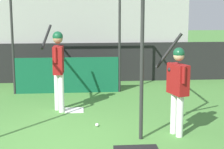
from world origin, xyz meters
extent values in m
plane|color=#477F38|center=(0.00, 0.00, 0.00)|extent=(60.00, 60.00, 0.00)
cube|color=black|center=(0.00, 5.70, 0.64)|extent=(24.00, 0.12, 1.27)
cube|color=#9E9E99|center=(0.00, 7.36, 1.46)|extent=(8.15, 3.20, 2.92)
cube|color=#1E6B3D|center=(-2.20, 6.34, 1.55)|extent=(0.45, 0.06, 0.40)
cube|color=#1E6B3D|center=(-1.65, 6.16, 1.32)|extent=(0.45, 0.40, 0.10)
cube|color=#1E6B3D|center=(-1.65, 6.34, 1.55)|extent=(0.45, 0.06, 0.40)
cube|color=#1E6B3D|center=(-1.10, 6.16, 1.32)|extent=(0.45, 0.40, 0.10)
cube|color=#1E6B3D|center=(-1.10, 6.34, 1.55)|extent=(0.45, 0.06, 0.40)
cube|color=#1E6B3D|center=(-0.55, 6.16, 1.32)|extent=(0.45, 0.40, 0.10)
cube|color=#1E6B3D|center=(-0.55, 6.34, 1.55)|extent=(0.45, 0.06, 0.40)
cube|color=#1E6B3D|center=(0.00, 6.16, 1.32)|extent=(0.45, 0.40, 0.10)
cube|color=#1E6B3D|center=(0.00, 6.34, 1.55)|extent=(0.45, 0.06, 0.40)
cube|color=#1E6B3D|center=(0.55, 6.16, 1.32)|extent=(0.45, 0.40, 0.10)
cube|color=#1E6B3D|center=(0.55, 6.34, 1.55)|extent=(0.45, 0.06, 0.40)
cube|color=#1E6B3D|center=(1.10, 6.16, 1.32)|extent=(0.45, 0.40, 0.10)
cube|color=#1E6B3D|center=(1.10, 6.34, 1.55)|extent=(0.45, 0.06, 0.40)
cube|color=#1E6B3D|center=(1.65, 6.16, 1.32)|extent=(0.45, 0.40, 0.10)
cube|color=#1E6B3D|center=(1.65, 6.34, 1.55)|extent=(0.45, 0.06, 0.40)
cube|color=#1E6B3D|center=(2.20, 6.16, 1.32)|extent=(0.45, 0.40, 0.10)
cube|color=#1E6B3D|center=(2.20, 6.34, 1.55)|extent=(0.45, 0.06, 0.40)
cube|color=#1E6B3D|center=(2.75, 6.16, 1.32)|extent=(0.45, 0.40, 0.10)
cube|color=#1E6B3D|center=(2.75, 6.34, 1.55)|extent=(0.45, 0.06, 0.40)
cube|color=#1E6B3D|center=(3.30, 6.16, 1.32)|extent=(0.45, 0.40, 0.10)
cube|color=#1E6B3D|center=(3.30, 6.34, 1.55)|extent=(0.45, 0.06, 0.40)
cube|color=#1E6B3D|center=(-2.20, 6.96, 1.72)|extent=(0.45, 0.40, 0.10)
cube|color=#1E6B3D|center=(-2.20, 7.14, 1.95)|extent=(0.45, 0.06, 0.40)
cube|color=#1E6B3D|center=(-1.65, 6.96, 1.72)|extent=(0.45, 0.40, 0.10)
cube|color=#1E6B3D|center=(-1.65, 7.14, 1.95)|extent=(0.45, 0.06, 0.40)
cube|color=#1E6B3D|center=(-1.10, 6.96, 1.72)|extent=(0.45, 0.40, 0.10)
cube|color=#1E6B3D|center=(-1.10, 7.14, 1.95)|extent=(0.45, 0.06, 0.40)
cube|color=#1E6B3D|center=(-0.55, 6.96, 1.72)|extent=(0.45, 0.40, 0.10)
cube|color=#1E6B3D|center=(-0.55, 7.14, 1.95)|extent=(0.45, 0.06, 0.40)
cube|color=#1E6B3D|center=(0.00, 6.96, 1.72)|extent=(0.45, 0.40, 0.10)
cube|color=#1E6B3D|center=(0.00, 7.14, 1.95)|extent=(0.45, 0.06, 0.40)
cube|color=#1E6B3D|center=(0.55, 6.96, 1.72)|extent=(0.45, 0.40, 0.10)
cube|color=#1E6B3D|center=(0.55, 7.14, 1.95)|extent=(0.45, 0.06, 0.40)
cube|color=#1E6B3D|center=(1.10, 6.96, 1.72)|extent=(0.45, 0.40, 0.10)
cube|color=#1E6B3D|center=(1.10, 7.14, 1.95)|extent=(0.45, 0.06, 0.40)
cube|color=#1E6B3D|center=(1.65, 6.96, 1.72)|extent=(0.45, 0.40, 0.10)
cube|color=#1E6B3D|center=(1.65, 7.14, 1.95)|extent=(0.45, 0.06, 0.40)
cube|color=#1E6B3D|center=(2.20, 6.96, 1.72)|extent=(0.45, 0.40, 0.10)
cube|color=#1E6B3D|center=(2.20, 7.14, 1.95)|extent=(0.45, 0.06, 0.40)
cube|color=#1E6B3D|center=(2.75, 6.96, 1.72)|extent=(0.45, 0.40, 0.10)
cube|color=#1E6B3D|center=(2.75, 7.14, 1.95)|extent=(0.45, 0.06, 0.40)
cube|color=#1E6B3D|center=(3.30, 6.96, 1.72)|extent=(0.45, 0.40, 0.10)
cube|color=#1E6B3D|center=(3.30, 7.14, 1.95)|extent=(0.45, 0.06, 0.40)
cube|color=#1E6B3D|center=(-2.20, 7.76, 2.12)|extent=(0.45, 0.40, 0.10)
cube|color=#1E6B3D|center=(-2.20, 7.94, 2.35)|extent=(0.45, 0.06, 0.40)
cube|color=#1E6B3D|center=(-1.65, 7.76, 2.12)|extent=(0.45, 0.40, 0.10)
cube|color=#1E6B3D|center=(-1.65, 7.94, 2.35)|extent=(0.45, 0.06, 0.40)
cube|color=#1E6B3D|center=(-1.10, 7.76, 2.12)|extent=(0.45, 0.40, 0.10)
cube|color=#1E6B3D|center=(-1.10, 7.94, 2.35)|extent=(0.45, 0.06, 0.40)
cube|color=#1E6B3D|center=(-0.55, 7.76, 2.12)|extent=(0.45, 0.40, 0.10)
cube|color=#1E6B3D|center=(-0.55, 7.94, 2.35)|extent=(0.45, 0.06, 0.40)
cube|color=#1E6B3D|center=(0.00, 7.76, 2.12)|extent=(0.45, 0.40, 0.10)
cube|color=#1E6B3D|center=(0.00, 7.94, 2.35)|extent=(0.45, 0.06, 0.40)
cube|color=#1E6B3D|center=(0.55, 7.76, 2.12)|extent=(0.45, 0.40, 0.10)
cube|color=#1E6B3D|center=(0.55, 7.94, 2.35)|extent=(0.45, 0.06, 0.40)
cube|color=#1E6B3D|center=(1.10, 7.76, 2.12)|extent=(0.45, 0.40, 0.10)
cube|color=#1E6B3D|center=(1.10, 7.94, 2.35)|extent=(0.45, 0.06, 0.40)
cube|color=#1E6B3D|center=(1.65, 7.76, 2.12)|extent=(0.45, 0.40, 0.10)
cube|color=#1E6B3D|center=(1.65, 7.94, 2.35)|extent=(0.45, 0.06, 0.40)
cube|color=#1E6B3D|center=(2.20, 7.76, 2.12)|extent=(0.45, 0.40, 0.10)
cube|color=#1E6B3D|center=(2.20, 7.94, 2.35)|extent=(0.45, 0.06, 0.40)
cube|color=#1E6B3D|center=(2.75, 7.76, 2.12)|extent=(0.45, 0.40, 0.10)
cube|color=#1E6B3D|center=(2.75, 7.94, 2.35)|extent=(0.45, 0.06, 0.40)
cube|color=#1E6B3D|center=(3.30, 7.76, 2.12)|extent=(0.45, 0.40, 0.10)
cube|color=#1E6B3D|center=(3.30, 7.94, 2.35)|extent=(0.45, 0.06, 0.40)
cube|color=#1E6B3D|center=(-2.20, 8.56, 2.52)|extent=(0.45, 0.40, 0.10)
cube|color=#1E6B3D|center=(-1.65, 8.56, 2.52)|extent=(0.45, 0.40, 0.10)
cube|color=#1E6B3D|center=(-1.10, 8.56, 2.52)|extent=(0.45, 0.40, 0.10)
cube|color=#1E6B3D|center=(-0.55, 8.56, 2.52)|extent=(0.45, 0.40, 0.10)
cube|color=#1E6B3D|center=(0.00, 8.56, 2.52)|extent=(0.45, 0.40, 0.10)
cube|color=#1E6B3D|center=(0.55, 8.56, 2.52)|extent=(0.45, 0.40, 0.10)
cube|color=#1E6B3D|center=(1.10, 8.56, 2.52)|extent=(0.45, 0.40, 0.10)
cube|color=#1E6B3D|center=(1.65, 8.56, 2.52)|extent=(0.45, 0.40, 0.10)
cube|color=#1E6B3D|center=(2.20, 8.56, 2.52)|extent=(0.45, 0.40, 0.10)
cube|color=#1E6B3D|center=(2.75, 8.56, 2.52)|extent=(0.45, 0.40, 0.10)
cube|color=#1E6B3D|center=(3.30, 8.56, 2.52)|extent=(0.45, 0.40, 0.10)
cylinder|color=#282828|center=(1.61, 0.20, 1.43)|extent=(0.07, 0.07, 2.86)
cylinder|color=#282828|center=(-1.40, 4.12, 1.43)|extent=(0.07, 0.07, 2.86)
cylinder|color=#282828|center=(1.61, 4.12, 1.43)|extent=(0.07, 0.07, 2.86)
cube|color=#0F5133|center=(0.10, 4.10, 0.51)|extent=(2.93, 0.03, 1.03)
cube|color=white|center=(0.32, 2.24, 0.01)|extent=(0.44, 0.44, 0.02)
cylinder|color=white|center=(0.02, 2.14, 0.46)|extent=(0.14, 0.14, 0.91)
cylinder|color=white|center=(-0.09, 2.35, 0.46)|extent=(0.14, 0.14, 0.91)
cube|color=maroon|center=(-0.03, 2.24, 1.23)|extent=(0.24, 0.46, 0.65)
sphere|color=#A37556|center=(-0.03, 2.24, 1.73)|extent=(0.23, 0.23, 0.23)
sphere|color=#144C2D|center=(-0.03, 2.24, 1.78)|extent=(0.24, 0.24, 0.24)
cylinder|color=maroon|center=(-0.08, 2.01, 1.38)|extent=(0.07, 0.07, 0.36)
cylinder|color=maroon|center=(-0.06, 2.48, 1.38)|extent=(0.07, 0.07, 0.36)
cylinder|color=black|center=(-0.32, 2.52, 1.76)|extent=(0.22, 0.74, 0.54)
sphere|color=black|center=(0.03, 2.44, 1.51)|extent=(0.08, 0.08, 0.08)
cylinder|color=white|center=(2.36, 0.26, 0.41)|extent=(0.16, 0.16, 0.82)
cylinder|color=white|center=(2.30, 0.46, 0.41)|extent=(0.16, 0.16, 0.82)
cube|color=maroon|center=(2.33, 0.36, 1.11)|extent=(0.35, 0.52, 0.58)
sphere|color=tan|center=(2.33, 0.36, 1.56)|extent=(0.21, 0.21, 0.21)
sphere|color=#144C2D|center=(2.33, 0.36, 1.61)|extent=(0.22, 0.22, 0.22)
cylinder|color=maroon|center=(2.37, 0.11, 1.24)|extent=(0.09, 0.09, 0.32)
cylinder|color=maroon|center=(2.22, 0.59, 1.24)|extent=(0.09, 0.09, 0.32)
cylinder|color=black|center=(2.22, 0.70, 1.62)|extent=(0.52, 0.13, 0.71)
sphere|color=black|center=(2.19, 0.47, 1.28)|extent=(0.08, 0.08, 0.08)
sphere|color=white|center=(0.81, 0.99, 0.04)|extent=(0.07, 0.07, 0.07)
camera|label=1|loc=(0.49, -6.48, 2.51)|focal=60.00mm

